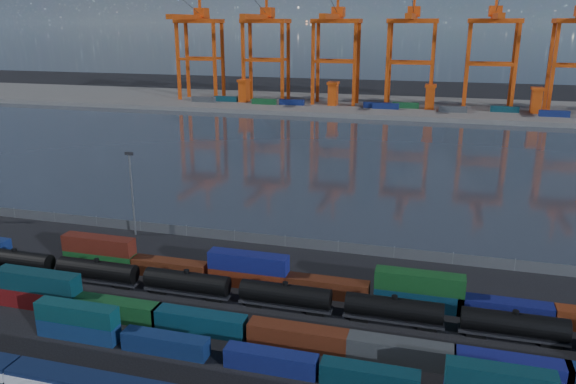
# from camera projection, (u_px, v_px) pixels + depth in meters

# --- Properties ---
(ground) EXTENTS (700.00, 700.00, 0.00)m
(ground) POSITION_uv_depth(u_px,v_px,m) (231.00, 320.00, 78.54)
(ground) COLOR black
(ground) RESTS_ON ground
(harbor_water) EXTENTS (700.00, 700.00, 0.00)m
(harbor_water) POSITION_uv_depth(u_px,v_px,m) (352.00, 156.00, 175.36)
(harbor_water) COLOR #29303B
(harbor_water) RESTS_ON ground
(far_quay) EXTENTS (700.00, 70.00, 2.00)m
(far_quay) POSITION_uv_depth(u_px,v_px,m) (387.00, 106.00, 271.90)
(far_quay) COLOR #514F4C
(far_quay) RESTS_ON ground
(container_row_south) EXTENTS (126.21, 2.30, 4.91)m
(container_row_south) POSITION_uv_depth(u_px,v_px,m) (241.00, 351.00, 67.73)
(container_row_south) COLOR #3A3C3E
(container_row_south) RESTS_ON ground
(container_row_mid) EXTENTS (142.49, 2.63, 5.61)m
(container_row_mid) POSITION_uv_depth(u_px,v_px,m) (222.00, 322.00, 74.31)
(container_row_mid) COLOR #45494B
(container_row_mid) RESTS_ON ground
(container_row_north) EXTENTS (141.64, 2.59, 5.52)m
(container_row_north) POSITION_uv_depth(u_px,v_px,m) (235.00, 272.00, 88.69)
(container_row_north) COLOR navy
(container_row_north) RESTS_ON ground
(tanker_string) EXTENTS (122.30, 2.97, 4.24)m
(tanker_string) POSITION_uv_depth(u_px,v_px,m) (235.00, 289.00, 82.99)
(tanker_string) COLOR black
(tanker_string) RESTS_ON ground
(waterfront_fence) EXTENTS (160.12, 0.12, 2.20)m
(waterfront_fence) POSITION_uv_depth(u_px,v_px,m) (285.00, 241.00, 104.07)
(waterfront_fence) COLOR #595B5E
(waterfront_fence) RESTS_ON ground
(yard_light_mast) EXTENTS (1.60, 0.40, 16.60)m
(yard_light_mast) POSITION_uv_depth(u_px,v_px,m) (132.00, 189.00, 107.53)
(yard_light_mast) COLOR slate
(yard_light_mast) RESTS_ON ground
(gantry_cranes) EXTENTS (197.59, 43.37, 58.73)m
(gantry_cranes) POSITION_uv_depth(u_px,v_px,m) (373.00, 31.00, 257.64)
(gantry_cranes) COLOR #D2460E
(gantry_cranes) RESTS_ON ground
(quay_containers) EXTENTS (172.58, 10.99, 2.60)m
(quay_containers) POSITION_uv_depth(u_px,v_px,m) (361.00, 105.00, 260.65)
(quay_containers) COLOR navy
(quay_containers) RESTS_ON far_quay
(straddle_carriers) EXTENTS (140.00, 7.00, 11.10)m
(straddle_carriers) POSITION_uv_depth(u_px,v_px,m) (381.00, 94.00, 261.35)
(straddle_carriers) COLOR #D2460E
(straddle_carriers) RESTS_ON far_quay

